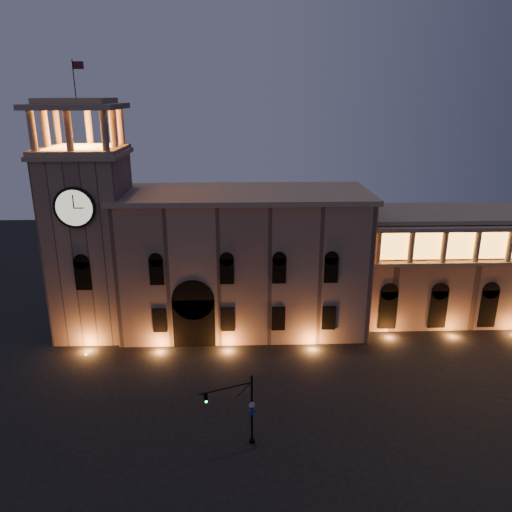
% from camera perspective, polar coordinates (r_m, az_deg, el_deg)
% --- Properties ---
extents(ground, '(160.00, 160.00, 0.00)m').
position_cam_1_polar(ground, '(47.60, 1.54, -19.31)').
color(ground, black).
rests_on(ground, ground).
extents(government_building, '(30.80, 12.80, 17.60)m').
position_cam_1_polar(government_building, '(62.95, -1.48, -0.54)').
color(government_building, '#90715E').
rests_on(government_building, ground).
extents(clock_tower, '(9.80, 9.80, 32.40)m').
position_cam_1_polar(clock_tower, '(63.53, -18.37, 2.22)').
color(clock_tower, '#90715E').
rests_on(clock_tower, ground).
extents(colonnade_wing, '(40.60, 11.50, 14.50)m').
position_cam_1_polar(colonnade_wing, '(73.85, 25.99, -0.75)').
color(colonnade_wing, '#8B6B59').
rests_on(colonnade_wing, ground).
extents(traffic_light, '(4.58, 1.95, 6.65)m').
position_cam_1_polar(traffic_light, '(44.01, -1.50, -17.18)').
color(traffic_light, black).
rests_on(traffic_light, ground).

